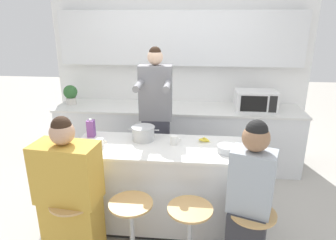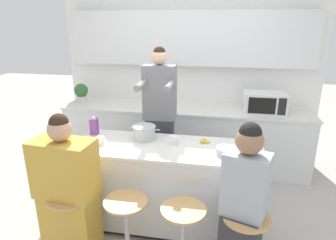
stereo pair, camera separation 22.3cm
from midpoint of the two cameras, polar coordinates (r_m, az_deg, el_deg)
ground_plane at (r=3.40m, az=-2.11°, el=-19.13°), size 16.00×16.00×0.00m
wall_back at (r=4.45m, az=0.76°, el=11.72°), size 3.74×0.22×2.70m
back_counter at (r=4.41m, az=0.32°, el=-3.10°), size 3.47×0.68×0.89m
kitchen_island at (r=3.14m, az=-2.21°, el=-12.52°), size 1.86×0.65×0.90m
bar_stool_leftmost at (r=2.92m, az=-19.50°, el=-19.17°), size 0.38×0.38×0.64m
bar_stool_center_left at (r=2.79m, az=-9.31°, el=-20.21°), size 0.38×0.38×0.64m
bar_stool_center_right at (r=2.70m, az=1.55°, el=-21.43°), size 0.38×0.38×0.64m
person_cooking at (r=3.52m, az=-4.12°, el=-1.03°), size 0.39×0.57×1.81m
person_wrapped_blanket at (r=2.79m, az=-20.42°, el=-13.88°), size 0.55×0.34×1.38m
person_seated_near at (r=2.55m, az=12.66°, el=-15.94°), size 0.38×0.35×1.40m
cooking_pot at (r=3.08m, az=-6.81°, el=-2.56°), size 0.33×0.24×0.14m
fruit_bowl at (r=2.83m, az=8.97°, el=-5.52°), size 0.19×0.19×0.07m
coffee_cup_near at (r=3.01m, az=-14.90°, el=-4.22°), size 0.11×0.07×0.08m
coffee_cup_far at (r=2.96m, az=-1.01°, el=-3.85°), size 0.11×0.07×0.09m
banana_bunch at (r=3.05m, az=4.78°, el=-3.81°), size 0.13×0.09×0.04m
juice_carton at (r=3.27m, az=-16.37°, el=-1.56°), size 0.07×0.07×0.20m
microwave at (r=4.22m, az=14.86°, el=3.58°), size 0.55×0.34×0.28m
potted_plant at (r=4.64m, az=-19.40°, el=4.71°), size 0.20×0.20×0.28m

